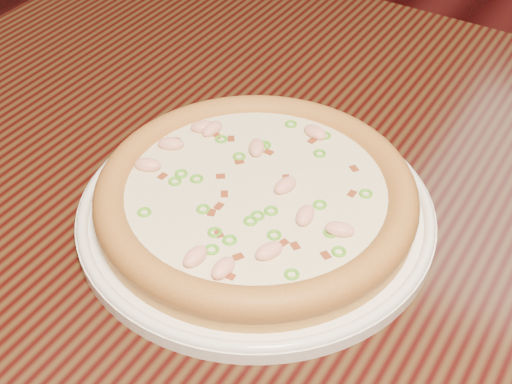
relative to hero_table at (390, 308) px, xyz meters
The scene contains 3 objects.
hero_table is the anchor object (origin of this frame).
plate 0.17m from the hero_table, 157.38° to the right, with size 0.31×0.31×0.02m.
pizza 0.18m from the hero_table, 157.37° to the right, with size 0.28×0.28×0.03m.
Camera 1 is at (-0.16, -0.80, 1.18)m, focal length 50.00 mm.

